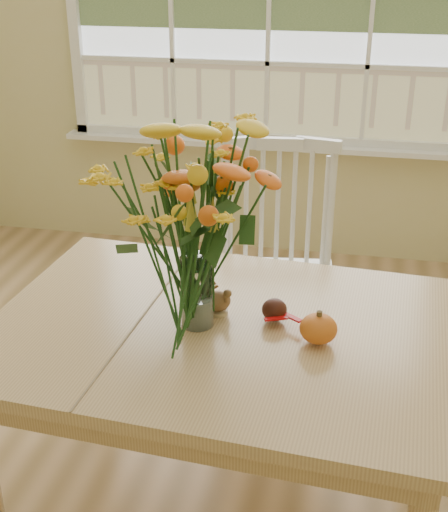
# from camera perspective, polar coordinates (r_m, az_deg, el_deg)

# --- Properties ---
(wall_back) EXTENTS (4.00, 0.02, 2.70)m
(wall_back) POSITION_cam_1_polar(r_m,az_deg,el_deg) (3.99, 3.81, 18.65)
(wall_back) COLOR #D5CA88
(wall_back) RESTS_ON floor
(dining_table) EXTENTS (1.46, 1.09, 0.74)m
(dining_table) POSITION_cam_1_polar(r_m,az_deg,el_deg) (2.10, -0.11, -7.94)
(dining_table) COLOR tan
(dining_table) RESTS_ON floor
(windsor_chair) EXTENTS (0.54, 0.52, 1.04)m
(windsor_chair) POSITION_cam_1_polar(r_m,az_deg,el_deg) (2.84, 4.35, -0.29)
(windsor_chair) COLOR white
(windsor_chair) RESTS_ON floor
(flower_vase) EXTENTS (0.46, 0.46, 0.55)m
(flower_vase) POSITION_cam_1_polar(r_m,az_deg,el_deg) (1.91, -2.38, 2.79)
(flower_vase) COLOR white
(flower_vase) RESTS_ON dining_table
(pumpkin) EXTENTS (0.11, 0.11, 0.08)m
(pumpkin) POSITION_cam_1_polar(r_m,az_deg,el_deg) (1.97, 7.87, -6.13)
(pumpkin) COLOR #C55F17
(pumpkin) RESTS_ON dining_table
(turkey_figurine) EXTENTS (0.10, 0.08, 0.10)m
(turkey_figurine) POSITION_cam_1_polar(r_m,az_deg,el_deg) (2.10, -0.54, -3.80)
(turkey_figurine) COLOR #CCB78C
(turkey_figurine) RESTS_ON dining_table
(dark_gourd) EXTENTS (0.13, 0.09, 0.07)m
(dark_gourd) POSITION_cam_1_polar(r_m,az_deg,el_deg) (2.06, 4.22, -4.58)
(dark_gourd) COLOR #38160F
(dark_gourd) RESTS_ON dining_table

